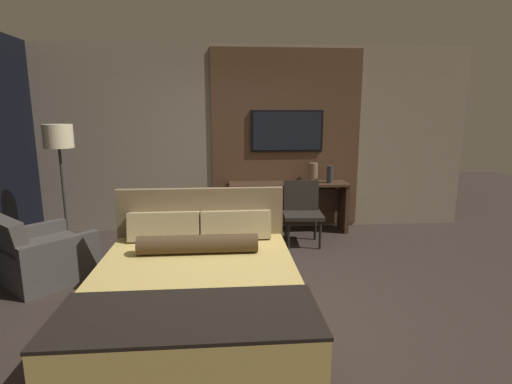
{
  "coord_description": "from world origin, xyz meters",
  "views": [
    {
      "loc": [
        -0.24,
        -3.57,
        1.82
      ],
      "look_at": [
        0.13,
        0.9,
        0.91
      ],
      "focal_mm": 28.0,
      "sensor_mm": 36.0,
      "label": 1
    }
  ],
  "objects_px": {
    "vase_short": "(313,172)",
    "bed": "(196,297)",
    "floor_lamp": "(59,147)",
    "desk": "(288,198)",
    "vase_tall": "(330,174)",
    "tv": "(287,131)",
    "armchair_by_window": "(43,257)",
    "desk_chair": "(302,207)"
  },
  "relations": [
    {
      "from": "bed",
      "to": "tv",
      "type": "bearing_deg",
      "value": 68.09
    },
    {
      "from": "bed",
      "to": "vase_tall",
      "type": "height_order",
      "value": "bed"
    },
    {
      "from": "desk_chair",
      "to": "vase_short",
      "type": "bearing_deg",
      "value": 69.03
    },
    {
      "from": "vase_tall",
      "to": "tv",
      "type": "bearing_deg",
      "value": 157.25
    },
    {
      "from": "floor_lamp",
      "to": "vase_short",
      "type": "xyz_separation_m",
      "value": [
        3.33,
        1.03,
        -0.5
      ]
    },
    {
      "from": "bed",
      "to": "floor_lamp",
      "type": "xyz_separation_m",
      "value": [
        -1.72,
        1.88,
        1.08
      ]
    },
    {
      "from": "desk_chair",
      "to": "armchair_by_window",
      "type": "distance_m",
      "value": 3.26
    },
    {
      "from": "bed",
      "to": "tv",
      "type": "height_order",
      "value": "tv"
    },
    {
      "from": "bed",
      "to": "desk",
      "type": "height_order",
      "value": "bed"
    },
    {
      "from": "vase_short",
      "to": "tv",
      "type": "bearing_deg",
      "value": 164.53
    },
    {
      "from": "desk_chair",
      "to": "floor_lamp",
      "type": "xyz_separation_m",
      "value": [
        -3.04,
        -0.4,
        0.89
      ]
    },
    {
      "from": "bed",
      "to": "floor_lamp",
      "type": "bearing_deg",
      "value": 132.32
    },
    {
      "from": "armchair_by_window",
      "to": "floor_lamp",
      "type": "relative_size",
      "value": 0.71
    },
    {
      "from": "bed",
      "to": "vase_short",
      "type": "height_order",
      "value": "bed"
    },
    {
      "from": "tv",
      "to": "armchair_by_window",
      "type": "bearing_deg",
      "value": -149.01
    },
    {
      "from": "tv",
      "to": "armchair_by_window",
      "type": "xyz_separation_m",
      "value": [
        -2.97,
        -1.78,
        -1.27
      ]
    },
    {
      "from": "desk",
      "to": "floor_lamp",
      "type": "bearing_deg",
      "value": -161.94
    },
    {
      "from": "bed",
      "to": "armchair_by_window",
      "type": "distance_m",
      "value": 2.15
    },
    {
      "from": "desk_chair",
      "to": "vase_tall",
      "type": "distance_m",
      "value": 0.8
    },
    {
      "from": "desk",
      "to": "floor_lamp",
      "type": "distance_m",
      "value": 3.21
    },
    {
      "from": "vase_tall",
      "to": "vase_short",
      "type": "bearing_deg",
      "value": 145.9
    },
    {
      "from": "tv",
      "to": "desk_chair",
      "type": "bearing_deg",
      "value": -81.57
    },
    {
      "from": "bed",
      "to": "desk",
      "type": "distance_m",
      "value": 3.1
    },
    {
      "from": "tv",
      "to": "vase_short",
      "type": "relative_size",
      "value": 3.92
    },
    {
      "from": "tv",
      "to": "floor_lamp",
      "type": "relative_size",
      "value": 0.66
    },
    {
      "from": "tv",
      "to": "floor_lamp",
      "type": "xyz_separation_m",
      "value": [
        -2.93,
        -1.14,
        -0.13
      ]
    },
    {
      "from": "desk",
      "to": "armchair_by_window",
      "type": "distance_m",
      "value": 3.38
    },
    {
      "from": "desk",
      "to": "tv",
      "type": "relative_size",
      "value": 1.61
    },
    {
      "from": "desk",
      "to": "desk_chair",
      "type": "relative_size",
      "value": 2.06
    },
    {
      "from": "vase_tall",
      "to": "vase_short",
      "type": "relative_size",
      "value": 0.91
    },
    {
      "from": "desk",
      "to": "tv",
      "type": "xyz_separation_m",
      "value": [
        -0.0,
        0.18,
        1.01
      ]
    },
    {
      "from": "vase_tall",
      "to": "vase_short",
      "type": "distance_m",
      "value": 0.27
    },
    {
      "from": "bed",
      "to": "floor_lamp",
      "type": "height_order",
      "value": "floor_lamp"
    },
    {
      "from": "armchair_by_window",
      "to": "floor_lamp",
      "type": "xyz_separation_m",
      "value": [
        0.03,
        0.64,
        1.15
      ]
    },
    {
      "from": "floor_lamp",
      "to": "vase_tall",
      "type": "relative_size",
      "value": 6.49
    },
    {
      "from": "bed",
      "to": "floor_lamp",
      "type": "relative_size",
      "value": 1.25
    },
    {
      "from": "desk_chair",
      "to": "floor_lamp",
      "type": "height_order",
      "value": "floor_lamp"
    },
    {
      "from": "desk",
      "to": "vase_tall",
      "type": "distance_m",
      "value": 0.73
    },
    {
      "from": "desk",
      "to": "armchair_by_window",
      "type": "xyz_separation_m",
      "value": [
        -2.97,
        -1.6,
        -0.26
      ]
    },
    {
      "from": "vase_short",
      "to": "bed",
      "type": "bearing_deg",
      "value": -119.04
    },
    {
      "from": "bed",
      "to": "desk",
      "type": "bearing_deg",
      "value": 66.84
    },
    {
      "from": "desk",
      "to": "armchair_by_window",
      "type": "relative_size",
      "value": 1.52
    }
  ]
}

